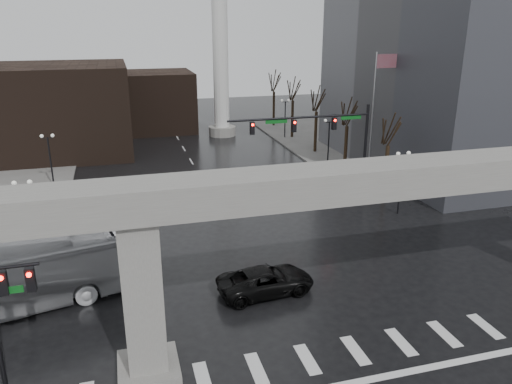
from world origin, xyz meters
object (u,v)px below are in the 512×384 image
city_bus (8,277)px  far_car (169,183)px  pickup_truck (266,281)px  signal_mast_arm (325,133)px

city_bus → far_car: city_bus is taller
pickup_truck → city_bus: bearing=76.0°
signal_mast_arm → pickup_truck: bearing=-123.7°
pickup_truck → far_car: (-3.26, 19.84, -0.11)m
signal_mast_arm → city_bus: 25.72m
far_car → signal_mast_arm: bearing=-26.4°
signal_mast_arm → far_car: signal_mast_arm is taller
city_bus → pickup_truck: bearing=-110.5°
pickup_truck → city_bus: 13.69m
far_car → city_bus: bearing=-119.8°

